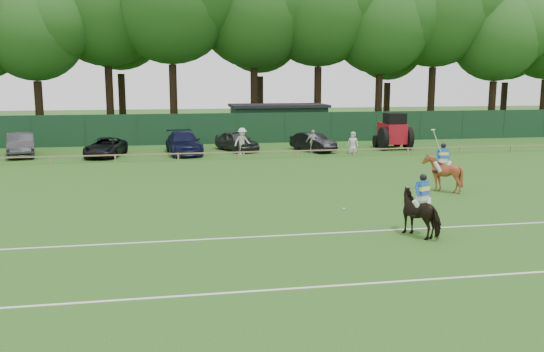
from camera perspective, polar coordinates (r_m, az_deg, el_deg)
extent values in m
plane|color=#1E4C14|center=(20.88, 0.13, -5.21)|extent=(160.00, 160.00, 0.00)
imported|color=black|center=(20.44, 14.61, -3.58)|extent=(1.61, 2.05, 1.58)
imported|color=brown|center=(28.56, 16.50, 0.30)|extent=(1.51, 1.68, 1.78)
imported|color=#2C2C2E|center=(43.26, -23.62, 2.87)|extent=(2.70, 5.13, 1.61)
imported|color=black|center=(41.12, -16.16, 2.75)|extent=(2.88, 4.91, 1.28)
imported|color=#101333|center=(41.36, -8.74, 3.26)|extent=(2.72, 5.58, 1.56)
imported|color=#323235|center=(42.67, -3.53, 3.48)|extent=(3.30, 4.62, 1.46)
imported|color=black|center=(42.51, 4.09, 3.38)|extent=(2.89, 4.32, 1.35)
imported|color=beige|center=(40.71, -2.97, 3.47)|extent=(1.37, 1.05, 1.87)
imported|color=beige|center=(41.55, 4.04, 3.44)|extent=(1.03, 0.56, 1.66)
imported|color=silver|center=(41.43, 8.01, 3.29)|extent=(0.90, 0.77, 1.57)
cube|color=silver|center=(20.32, 14.68, -2.06)|extent=(0.44, 0.40, 0.18)
cube|color=blue|center=(20.26, 14.72, -1.18)|extent=(0.49, 0.45, 0.51)
cube|color=yellow|center=(20.26, 14.71, -1.23)|extent=(0.51, 0.45, 0.18)
sphere|color=black|center=(20.19, 14.76, -0.15)|extent=(0.25, 0.25, 0.25)
cylinder|color=silver|center=(20.55, 15.20, -2.81)|extent=(0.37, 0.46, 0.59)
cylinder|color=silver|center=(20.15, 14.30, -3.02)|extent=(0.48, 0.26, 0.59)
cube|color=silver|center=(28.47, 16.56, 1.52)|extent=(0.37, 0.28, 0.18)
cube|color=blue|center=(28.43, 16.59, 2.16)|extent=(0.41, 0.32, 0.51)
cube|color=yellow|center=(28.43, 16.59, 2.12)|extent=(0.44, 0.31, 0.18)
sphere|color=black|center=(28.39, 16.63, 2.90)|extent=(0.25, 0.25, 0.25)
cylinder|color=silver|center=(28.58, 17.05, 0.91)|extent=(0.42, 0.33, 0.59)
cylinder|color=silver|center=(28.36, 16.09, 0.90)|extent=(0.42, 0.35, 0.59)
cylinder|color=tan|center=(28.29, 16.05, 3.27)|extent=(0.25, 0.59, 1.17)
sphere|color=silver|center=(23.90, 7.13, -3.25)|extent=(0.09, 0.09, 0.09)
cube|color=silver|center=(15.29, 4.32, -10.91)|extent=(60.00, 0.10, 0.01)
cube|color=silver|center=(19.93, 0.66, -5.93)|extent=(60.00, 0.10, 0.01)
cube|color=#997F5B|center=(38.33, -4.79, 2.33)|extent=(62.00, 0.08, 0.08)
cube|color=#14351E|center=(47.15, -5.88, 4.69)|extent=(92.00, 0.04, 2.50)
cube|color=#14331E|center=(50.92, 0.61, 5.28)|extent=(8.00, 4.00, 2.80)
cube|color=black|center=(50.82, 0.62, 6.99)|extent=(8.40, 4.40, 0.24)
cube|color=#A10E1B|center=(44.84, 11.81, 4.20)|extent=(1.58, 2.78, 1.48)
cube|color=black|center=(44.33, 12.06, 5.46)|extent=(1.42, 1.53, 1.02)
cylinder|color=black|center=(43.80, 10.96, 3.65)|extent=(0.40, 1.72, 1.71)
cylinder|color=black|center=(44.47, 13.32, 3.66)|extent=(0.40, 1.72, 1.71)
cylinder|color=black|center=(45.70, 10.28, 3.42)|extent=(0.37, 0.92, 0.91)
cylinder|color=black|center=(46.27, 12.29, 3.43)|extent=(0.37, 0.92, 0.91)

